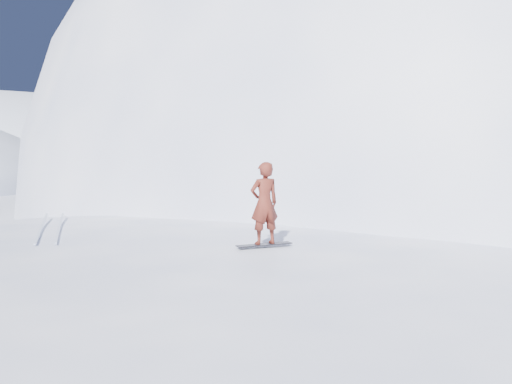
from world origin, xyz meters
The scene contains 8 objects.
ground centered at (0.00, 0.00, 0.00)m, with size 400.00×400.00×0.00m, color white.
near_ridge centered at (1.00, 3.00, 0.00)m, with size 36.00×28.00×4.80m, color white.
summit_peak centered at (22.00, 26.00, 0.00)m, with size 60.00×56.00×56.00m, color white.
peak_shoulder centered at (10.00, 20.00, 0.00)m, with size 28.00×24.00×18.00m, color white.
wind_bumps centered at (-0.56, 2.12, 0.00)m, with size 16.00×14.40×1.00m.
snowboard centered at (3.30, 0.61, 2.41)m, with size 1.29×0.24×0.02m, color black.
snowboarder centered at (3.30, 0.61, 3.33)m, with size 0.66×0.43×1.81m, color maroon.
board_tracks centered at (-1.98, 4.56, 2.42)m, with size 1.51×5.93×0.04m.
Camera 1 is at (1.12, -10.06, 4.40)m, focal length 35.00 mm.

